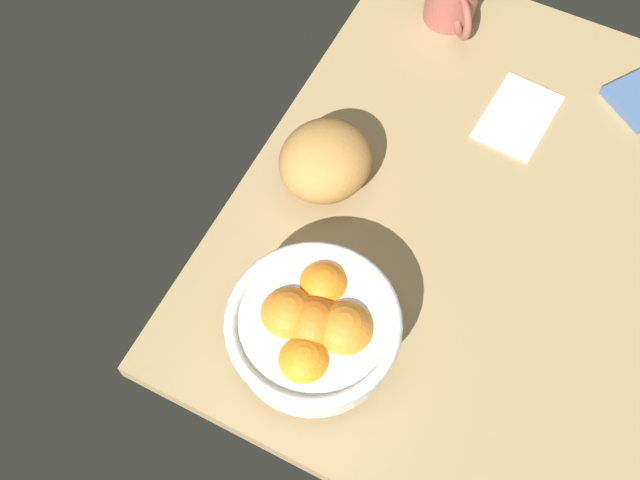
% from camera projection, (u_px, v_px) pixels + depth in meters
% --- Properties ---
extents(ground_plane, '(0.83, 0.62, 0.03)m').
position_uv_depth(ground_plane, '(471.00, 216.00, 1.08)').
color(ground_plane, tan).
extents(fruit_bowl, '(0.21, 0.21, 0.10)m').
position_uv_depth(fruit_bowl, '(314.00, 329.00, 0.92)').
color(fruit_bowl, white).
rests_on(fruit_bowl, ground).
extents(bread_loaf, '(0.16, 0.16, 0.09)m').
position_uv_depth(bread_loaf, '(326.00, 161.00, 1.05)').
color(bread_loaf, '#B78140').
rests_on(bread_loaf, ground).
extents(napkin_spare, '(0.14, 0.10, 0.01)m').
position_uv_depth(napkin_spare, '(518.00, 115.00, 1.14)').
color(napkin_spare, beige).
rests_on(napkin_spare, ground).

